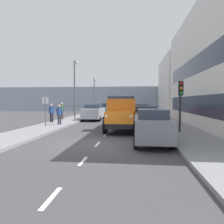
# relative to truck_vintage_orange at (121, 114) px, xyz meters

# --- Properties ---
(ground_plane) EXTENTS (80.00, 80.00, 0.00)m
(ground_plane) POSITION_rel_truck_vintage_orange_xyz_m (0.88, -5.41, -1.18)
(ground_plane) COLOR #423F44
(sidewalk_left) EXTENTS (2.74, 40.03, 0.15)m
(sidewalk_left) POSITION_rel_truck_vintage_orange_xyz_m (-4.08, -5.41, -1.10)
(sidewalk_left) COLOR gray
(sidewalk_left) RESTS_ON ground_plane
(sidewalk_right) EXTENTS (2.74, 40.03, 0.15)m
(sidewalk_right) POSITION_rel_truck_vintage_orange_xyz_m (5.84, -5.41, -1.10)
(sidewalk_right) COLOR gray
(sidewalk_right) RESTS_ON ground_plane
(road_centreline_markings) EXTENTS (0.12, 36.00, 0.01)m
(road_centreline_markings) POSITION_rel_truck_vintage_orange_xyz_m (0.88, -4.88, -1.17)
(road_centreline_markings) COLOR silver
(road_centreline_markings) RESTS_ON ground_plane
(building_far_block) EXTENTS (6.87, 12.58, 8.92)m
(building_far_block) POSITION_rel_truck_vintage_orange_xyz_m (-8.88, -20.73, 3.28)
(building_far_block) COLOR silver
(building_far_block) RESTS_ON ground_plane
(sea_horizon) EXTENTS (80.00, 0.80, 5.00)m
(sea_horizon) POSITION_rel_truck_vintage_orange_xyz_m (0.88, -28.43, 1.32)
(sea_horizon) COLOR #8C9EAD
(sea_horizon) RESTS_ON ground_plane
(seawall_railing) EXTENTS (28.08, 0.08, 1.20)m
(seawall_railing) POSITION_rel_truck_vintage_orange_xyz_m (0.88, -24.83, -0.26)
(seawall_railing) COLOR #4C5156
(seawall_railing) RESTS_ON ground_plane
(truck_vintage_orange) EXTENTS (2.17, 5.64, 2.43)m
(truck_vintage_orange) POSITION_rel_truck_vintage_orange_xyz_m (0.00, 0.00, 0.00)
(truck_vintage_orange) COLOR black
(truck_vintage_orange) RESTS_ON ground_plane
(car_grey_kerbside_near) EXTENTS (1.75, 4.34, 1.72)m
(car_grey_kerbside_near) POSITION_rel_truck_vintage_orange_xyz_m (-1.76, 4.09, -0.28)
(car_grey_kerbside_near) COLOR slate
(car_grey_kerbside_near) RESTS_ON ground_plane
(car_white_kerbside_1) EXTENTS (1.87, 4.42, 1.72)m
(car_white_kerbside_1) POSITION_rel_truck_vintage_orange_xyz_m (-1.76, -1.77, -0.28)
(car_white_kerbside_1) COLOR white
(car_white_kerbside_1) RESTS_ON ground_plane
(car_red_kerbside_2) EXTENTS (1.85, 3.81, 1.72)m
(car_red_kerbside_2) POSITION_rel_truck_vintage_orange_xyz_m (-1.76, -7.65, -0.28)
(car_red_kerbside_2) COLOR #B21E1E
(car_red_kerbside_2) RESTS_ON ground_plane
(car_maroon_kerbside_3) EXTENTS (1.88, 4.23, 1.72)m
(car_maroon_kerbside_3) POSITION_rel_truck_vintage_orange_xyz_m (-1.76, -12.82, -0.28)
(car_maroon_kerbside_3) COLOR maroon
(car_maroon_kerbside_3) RESTS_ON ground_plane
(car_silver_oppositeside_0) EXTENTS (1.97, 4.68, 1.72)m
(car_silver_oppositeside_0) POSITION_rel_truck_vintage_orange_xyz_m (3.52, -7.99, -0.28)
(car_silver_oppositeside_0) COLOR #B7BABF
(car_silver_oppositeside_0) RESTS_ON ground_plane
(car_teal_oppositeside_1) EXTENTS (1.84, 4.41, 1.72)m
(car_teal_oppositeside_1) POSITION_rel_truck_vintage_orange_xyz_m (3.52, -13.71, -0.28)
(car_teal_oppositeside_1) COLOR #1E6670
(car_teal_oppositeside_1) RESTS_ON ground_plane
(car_navy_oppositeside_2) EXTENTS (1.98, 4.44, 1.72)m
(car_navy_oppositeside_2) POSITION_rel_truck_vintage_orange_xyz_m (3.52, -20.33, -0.28)
(car_navy_oppositeside_2) COLOR navy
(car_navy_oppositeside_2) RESTS_ON ground_plane
(pedestrian_couple_a) EXTENTS (0.53, 0.34, 1.65)m
(pedestrian_couple_a) POSITION_rel_truck_vintage_orange_xyz_m (5.33, -2.31, -0.06)
(pedestrian_couple_a) COLOR #383342
(pedestrian_couple_a) RESTS_ON sidewalk_right
(pedestrian_in_dark_coat) EXTENTS (0.53, 0.34, 1.69)m
(pedestrian_in_dark_coat) POSITION_rel_truck_vintage_orange_xyz_m (6.69, -4.02, -0.03)
(pedestrian_in_dark_coat) COLOR black
(pedestrian_in_dark_coat) RESTS_ON sidewalk_right
(pedestrian_with_bag) EXTENTS (0.53, 0.34, 1.79)m
(pedestrian_with_bag) POSITION_rel_truck_vintage_orange_xyz_m (6.77, -7.02, 0.03)
(pedestrian_with_bag) COLOR #4C473D
(pedestrian_with_bag) RESTS_ON sidewalk_right
(traffic_light_near) EXTENTS (0.28, 0.41, 3.20)m
(traffic_light_near) POSITION_rel_truck_vintage_orange_xyz_m (-3.79, 0.99, 1.29)
(traffic_light_near) COLOR black
(traffic_light_near) RESTS_ON sidewalk_left
(lamp_post_promenade) EXTENTS (0.32, 1.14, 6.45)m
(lamp_post_promenade) POSITION_rel_truck_vintage_orange_xyz_m (5.74, -8.47, 2.82)
(lamp_post_promenade) COLOR #59595B
(lamp_post_promenade) RESTS_ON sidewalk_right
(lamp_post_far) EXTENTS (0.32, 1.14, 5.66)m
(lamp_post_far) POSITION_rel_truck_vintage_orange_xyz_m (5.69, -19.75, 2.40)
(lamp_post_far) COLOR #59595B
(lamp_post_far) RESTS_ON sidewalk_right
(street_sign) EXTENTS (0.50, 0.07, 2.25)m
(street_sign) POSITION_rel_truck_vintage_orange_xyz_m (6.03, -1.13, 0.50)
(street_sign) COLOR #4C4C4C
(street_sign) RESTS_ON sidewalk_right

